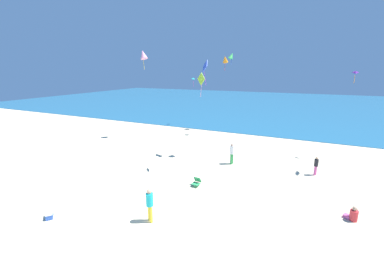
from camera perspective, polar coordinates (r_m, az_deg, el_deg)
name	(u,v)px	position (r m, az deg, el deg)	size (l,w,h in m)	color
ground_plane	(201,166)	(19.18, 2.22, -9.01)	(120.00, 120.00, 0.00)	beige
ocean_water	(268,103)	(58.35, 17.73, 5.64)	(120.00, 60.00, 0.05)	#236084
beach_chair_mid_beach	(197,182)	(16.00, 1.13, -12.70)	(0.54, 0.63, 0.57)	#2D9956
cooler_box	(49,215)	(14.88, -30.90, -17.46)	(0.59, 0.57, 0.30)	#2D56B7
person_0	(353,215)	(15.09, 34.02, -16.83)	(0.70, 0.61, 0.79)	red
person_1	(150,203)	(12.46, -10.07, -17.22)	(0.48, 0.48, 1.76)	yellow
person_2	(316,165)	(19.42, 27.51, -7.76)	(0.38, 0.38, 1.39)	#D8599E
person_3	(232,152)	(19.45, 9.52, -5.71)	(0.42, 0.42, 1.73)	green
kite_blue	(205,67)	(17.09, 3.16, 14.39)	(0.56, 0.73, 1.74)	blue
kite_orange	(225,59)	(30.26, 7.92, 15.98)	(0.69, 0.95, 1.92)	orange
kite_lime	(201,79)	(20.21, 2.21, 11.51)	(0.90, 0.58, 2.00)	#99DB33
kite_teal	(193,79)	(32.78, 0.36, 11.72)	(0.49, 0.53, 1.30)	#1EADAD
kite_green	(231,56)	(27.74, 9.41, 16.65)	(0.88, 0.90, 1.35)	green
kite_purple	(356,72)	(23.54, 34.50, 10.93)	(0.42, 0.34, 1.05)	purple
kite_pink	(143,55)	(26.85, -11.55, 16.81)	(1.18, 1.02, 2.07)	pink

